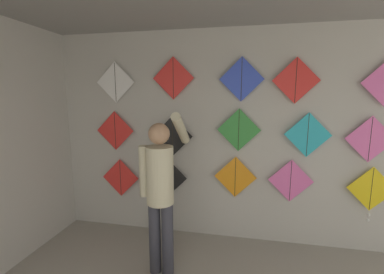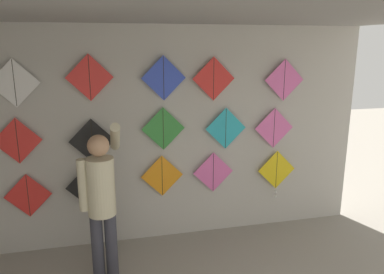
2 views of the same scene
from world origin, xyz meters
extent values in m
cube|color=#BCB7AD|center=(0.00, 3.70, 1.40)|extent=(5.64, 0.06, 2.80)
cylinder|color=#383842|center=(-0.78, 2.78, 0.41)|extent=(0.13, 0.13, 0.82)
cylinder|color=#383842|center=(-0.64, 2.78, 0.41)|extent=(0.13, 0.13, 0.82)
cylinder|color=beige|center=(-0.71, 2.78, 1.13)|extent=(0.29, 0.29, 0.62)
sphere|color=tan|center=(-0.71, 2.78, 1.57)|extent=(0.22, 0.22, 0.22)
cylinder|color=beige|center=(-0.89, 2.78, 1.16)|extent=(0.10, 0.10, 0.55)
cylinder|color=beige|center=(-0.54, 3.01, 1.59)|extent=(0.10, 0.51, 0.40)
cube|color=red|center=(-1.59, 3.61, 0.77)|extent=(0.55, 0.01, 0.55)
cylinder|color=black|center=(-1.59, 3.61, 0.77)|extent=(0.01, 0.01, 0.53)
cube|color=black|center=(-0.88, 3.61, 0.82)|extent=(0.55, 0.01, 0.55)
cylinder|color=black|center=(-0.88, 3.61, 0.82)|extent=(0.01, 0.01, 0.53)
sphere|color=white|center=(-0.88, 3.60, 0.50)|extent=(0.04, 0.04, 0.04)
sphere|color=white|center=(-0.88, 3.60, 0.43)|extent=(0.04, 0.04, 0.04)
cube|color=orange|center=(0.05, 3.61, 0.89)|extent=(0.55, 0.01, 0.55)
cylinder|color=black|center=(0.05, 3.61, 0.89)|extent=(0.01, 0.01, 0.53)
cube|color=pink|center=(0.75, 3.61, 0.88)|extent=(0.55, 0.01, 0.55)
cylinder|color=black|center=(0.75, 3.61, 0.88)|extent=(0.01, 0.01, 0.53)
cube|color=yellow|center=(1.68, 3.61, 0.84)|extent=(0.55, 0.01, 0.55)
cylinder|color=black|center=(1.68, 3.61, 0.84)|extent=(0.01, 0.01, 0.53)
sphere|color=white|center=(1.68, 3.60, 0.52)|extent=(0.04, 0.04, 0.04)
sphere|color=white|center=(1.68, 3.60, 0.45)|extent=(0.04, 0.04, 0.04)
cube|color=red|center=(-1.64, 3.61, 1.46)|extent=(0.55, 0.01, 0.55)
cylinder|color=black|center=(-1.64, 3.61, 1.46)|extent=(0.01, 0.01, 0.53)
cube|color=black|center=(-0.80, 3.61, 1.41)|extent=(0.55, 0.01, 0.55)
cylinder|color=black|center=(-0.80, 3.61, 1.41)|extent=(0.01, 0.01, 0.53)
cube|color=#338C38|center=(0.08, 3.61, 1.52)|extent=(0.55, 0.01, 0.55)
cylinder|color=black|center=(0.08, 3.61, 1.52)|extent=(0.01, 0.01, 0.53)
cube|color=#28B2C6|center=(0.91, 3.61, 1.48)|extent=(0.55, 0.01, 0.55)
cylinder|color=black|center=(0.91, 3.61, 1.48)|extent=(0.01, 0.01, 0.53)
cube|color=pink|center=(1.60, 3.61, 1.45)|extent=(0.55, 0.01, 0.55)
cylinder|color=black|center=(1.60, 3.61, 1.45)|extent=(0.01, 0.01, 0.53)
cube|color=white|center=(-1.60, 3.61, 2.13)|extent=(0.55, 0.01, 0.55)
cylinder|color=black|center=(-1.60, 3.61, 2.13)|extent=(0.01, 0.01, 0.53)
cube|color=red|center=(-0.78, 3.61, 2.18)|extent=(0.55, 0.01, 0.55)
cylinder|color=black|center=(-0.78, 3.61, 2.18)|extent=(0.01, 0.01, 0.53)
cube|color=blue|center=(0.10, 3.61, 2.16)|extent=(0.55, 0.01, 0.55)
cylinder|color=black|center=(0.10, 3.61, 2.16)|extent=(0.01, 0.01, 0.53)
cube|color=red|center=(0.74, 3.61, 2.13)|extent=(0.55, 0.01, 0.55)
cylinder|color=black|center=(0.74, 3.61, 2.13)|extent=(0.01, 0.01, 0.53)
camera|label=1|loc=(0.13, 0.30, 1.96)|focal=24.00mm
camera|label=2|loc=(-0.63, -0.96, 2.57)|focal=35.00mm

